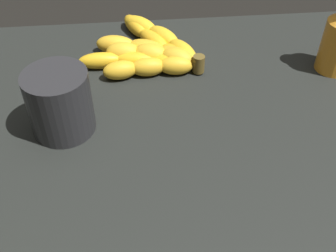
# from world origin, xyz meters

# --- Properties ---
(ground_plane) EXTENTS (0.90, 0.61, 0.04)m
(ground_plane) POSITION_xyz_m (0.00, 0.00, -0.02)
(ground_plane) COLOR black
(banana_bunch) EXTENTS (0.21, 0.21, 0.04)m
(banana_bunch) POSITION_xyz_m (-0.06, 0.17, 0.02)
(banana_bunch) COLOR gold
(banana_bunch) RESTS_ON ground_plane
(coffee_mug) EXTENTS (0.09, 0.13, 0.09)m
(coffee_mug) POSITION_xyz_m (-0.19, 0.01, 0.05)
(coffee_mug) COLOR #262628
(coffee_mug) RESTS_ON ground_plane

